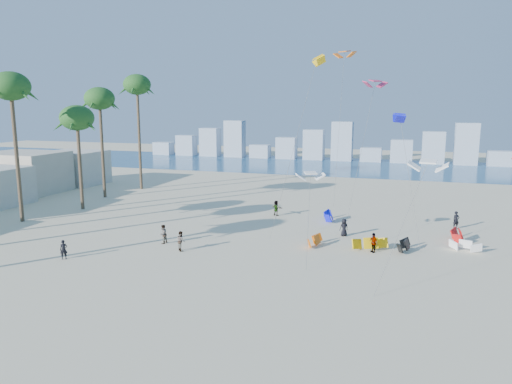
% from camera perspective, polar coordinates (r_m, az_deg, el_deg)
% --- Properties ---
extents(ground, '(220.00, 220.00, 0.00)m').
position_cam_1_polar(ground, '(29.58, -15.65, -13.66)').
color(ground, beige).
rests_on(ground, ground).
extents(ocean, '(220.00, 220.00, 0.00)m').
position_cam_1_polar(ocean, '(96.33, 8.54, 3.13)').
color(ocean, navy).
rests_on(ocean, ground).
extents(kitesurfer_near, '(0.66, 0.62, 1.52)m').
position_cam_1_polar(kitesurfer_near, '(40.30, -21.96, -6.40)').
color(kitesurfer_near, black).
rests_on(kitesurfer_near, ground).
extents(kitesurfer_mid, '(1.00, 1.01, 1.64)m').
position_cam_1_polar(kitesurfer_mid, '(40.02, -8.94, -5.78)').
color(kitesurfer_mid, gray).
rests_on(kitesurfer_mid, ground).
extents(kitesurfers_far, '(30.27, 14.37, 1.73)m').
position_cam_1_polar(kitesurfers_far, '(44.48, 9.45, -4.17)').
color(kitesurfers_far, black).
rests_on(kitesurfers_far, ground).
extents(grounded_kites, '(14.44, 12.66, 0.99)m').
position_cam_1_polar(grounded_kites, '(43.69, 15.61, -5.17)').
color(grounded_kites, orange).
rests_on(grounded_kites, ground).
extents(flying_kites, '(24.23, 29.95, 18.53)m').
position_cam_1_polar(flying_kites, '(43.84, 17.99, 9.28)').
color(flying_kites, white).
rests_on(flying_kites, ground).
extents(palm_row, '(7.32, 44.80, 16.10)m').
position_cam_1_polar(palm_row, '(53.47, -26.39, 9.13)').
color(palm_row, brown).
rests_on(palm_row, ground).
extents(distant_skyline, '(85.00, 3.00, 8.40)m').
position_cam_1_polar(distant_skyline, '(106.02, 8.83, 5.44)').
color(distant_skyline, '#9EADBF').
rests_on(distant_skyline, ground).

